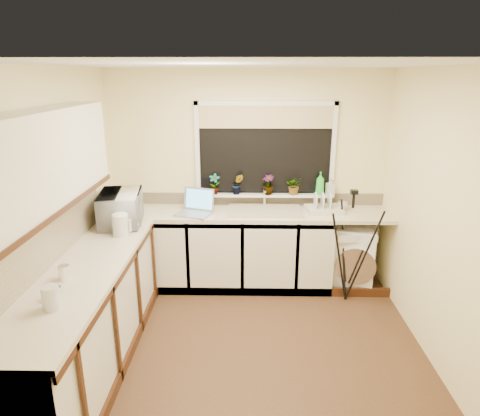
# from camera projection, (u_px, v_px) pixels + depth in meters

# --- Properties ---
(floor) EXTENTS (3.20, 3.20, 0.00)m
(floor) POSITION_uv_depth(u_px,v_px,m) (246.00, 345.00, 3.90)
(floor) COLOR brown
(floor) RESTS_ON ground
(ceiling) EXTENTS (3.20, 3.20, 0.00)m
(ceiling) POSITION_uv_depth(u_px,v_px,m) (248.00, 65.00, 3.16)
(ceiling) COLOR white
(ceiling) RESTS_ON ground
(wall_back) EXTENTS (3.20, 0.00, 3.20)m
(wall_back) POSITION_uv_depth(u_px,v_px,m) (247.00, 177.00, 4.96)
(wall_back) COLOR #F9E8A6
(wall_back) RESTS_ON ground
(wall_front) EXTENTS (3.20, 0.00, 3.20)m
(wall_front) POSITION_uv_depth(u_px,v_px,m) (246.00, 319.00, 2.10)
(wall_front) COLOR #F9E8A6
(wall_front) RESTS_ON ground
(wall_left) EXTENTS (0.00, 3.00, 3.00)m
(wall_left) POSITION_uv_depth(u_px,v_px,m) (57.00, 218.00, 3.56)
(wall_left) COLOR #F9E8A6
(wall_left) RESTS_ON ground
(wall_right) EXTENTS (0.00, 3.00, 3.00)m
(wall_right) POSITION_uv_depth(u_px,v_px,m) (440.00, 221.00, 3.50)
(wall_right) COLOR #F9E8A6
(wall_right) RESTS_ON ground
(base_cabinet_back) EXTENTS (2.55, 0.60, 0.86)m
(base_cabinet_back) POSITION_uv_depth(u_px,v_px,m) (219.00, 250.00, 4.92)
(base_cabinet_back) COLOR silver
(base_cabinet_back) RESTS_ON floor
(base_cabinet_left) EXTENTS (0.54, 2.40, 0.86)m
(base_cabinet_left) POSITION_uv_depth(u_px,v_px,m) (90.00, 321.00, 3.51)
(base_cabinet_left) COLOR silver
(base_cabinet_left) RESTS_ON floor
(worktop_back) EXTENTS (3.20, 0.60, 0.04)m
(worktop_back) POSITION_uv_depth(u_px,v_px,m) (247.00, 213.00, 4.78)
(worktop_back) COLOR beige
(worktop_back) RESTS_ON base_cabinet_back
(worktop_left) EXTENTS (0.60, 2.40, 0.04)m
(worktop_left) POSITION_uv_depth(u_px,v_px,m) (84.00, 272.00, 3.37)
(worktop_left) COLOR beige
(worktop_left) RESTS_ON base_cabinet_left
(upper_cabinet) EXTENTS (0.28, 1.90, 0.70)m
(upper_cabinet) POSITION_uv_depth(u_px,v_px,m) (41.00, 162.00, 2.95)
(upper_cabinet) COLOR silver
(upper_cabinet) RESTS_ON wall_left
(splashback_left) EXTENTS (0.02, 2.40, 0.45)m
(splashback_left) POSITION_uv_depth(u_px,v_px,m) (44.00, 243.00, 3.30)
(splashback_left) COLOR beige
(splashback_left) RESTS_ON wall_left
(splashback_back) EXTENTS (3.20, 0.02, 0.14)m
(splashback_back) POSITION_uv_depth(u_px,v_px,m) (247.00, 199.00, 5.02)
(splashback_back) COLOR beige
(splashback_back) RESTS_ON wall_back
(window_glass) EXTENTS (1.50, 0.02, 1.00)m
(window_glass) POSITION_uv_depth(u_px,v_px,m) (265.00, 150.00, 4.84)
(window_glass) COLOR black
(window_glass) RESTS_ON wall_back
(window_blind) EXTENTS (1.50, 0.02, 0.25)m
(window_blind) POSITION_uv_depth(u_px,v_px,m) (266.00, 117.00, 4.70)
(window_blind) COLOR tan
(window_blind) RESTS_ON wall_back
(windowsill) EXTENTS (1.60, 0.14, 0.03)m
(windowsill) POSITION_uv_depth(u_px,v_px,m) (264.00, 195.00, 4.95)
(windowsill) COLOR white
(windowsill) RESTS_ON wall_back
(sink) EXTENTS (0.82, 0.46, 0.03)m
(sink) POSITION_uv_depth(u_px,v_px,m) (265.00, 211.00, 4.76)
(sink) COLOR tan
(sink) RESTS_ON worktop_back
(faucet) EXTENTS (0.03, 0.03, 0.24)m
(faucet) POSITION_uv_depth(u_px,v_px,m) (265.00, 197.00, 4.90)
(faucet) COLOR silver
(faucet) RESTS_ON worktop_back
(washing_machine) EXTENTS (0.63, 0.62, 0.74)m
(washing_machine) POSITION_uv_depth(u_px,v_px,m) (350.00, 255.00, 4.93)
(washing_machine) COLOR white
(washing_machine) RESTS_ON floor
(laptop) EXTENTS (0.44, 0.41, 0.27)m
(laptop) POSITION_uv_depth(u_px,v_px,m) (196.00, 207.00, 4.70)
(laptop) COLOR #96959D
(laptop) RESTS_ON worktop_back
(kettle) EXTENTS (0.15, 0.15, 0.20)m
(kettle) POSITION_uv_depth(u_px,v_px,m) (120.00, 225.00, 4.05)
(kettle) COLOR silver
(kettle) RESTS_ON worktop_left
(dish_rack) EXTENTS (0.42, 0.34, 0.06)m
(dish_rack) POSITION_uv_depth(u_px,v_px,m) (324.00, 209.00, 4.75)
(dish_rack) COLOR beige
(dish_rack) RESTS_ON worktop_back
(tripod) EXTENTS (0.81, 0.81, 1.25)m
(tripod) POSITION_uv_depth(u_px,v_px,m) (350.00, 247.00, 4.50)
(tripod) COLOR black
(tripod) RESTS_ON floor
(glass_jug) EXTENTS (0.11, 0.11, 0.16)m
(glass_jug) POSITION_uv_depth(u_px,v_px,m) (51.00, 298.00, 2.78)
(glass_jug) COLOR silver
(glass_jug) RESTS_ON worktop_left
(steel_jar) EXTENTS (0.08, 0.08, 0.11)m
(steel_jar) POSITION_uv_depth(u_px,v_px,m) (64.00, 273.00, 3.19)
(steel_jar) COLOR white
(steel_jar) RESTS_ON worktop_left
(microwave) EXTENTS (0.49, 0.65, 0.33)m
(microwave) POSITION_uv_depth(u_px,v_px,m) (121.00, 208.00, 4.36)
(microwave) COLOR silver
(microwave) RESTS_ON worktop_left
(plant_a) EXTENTS (0.13, 0.10, 0.24)m
(plant_a) POSITION_uv_depth(u_px,v_px,m) (215.00, 184.00, 4.88)
(plant_a) COLOR #999999
(plant_a) RESTS_ON windowsill
(plant_b) EXTENTS (0.14, 0.12, 0.24)m
(plant_b) POSITION_uv_depth(u_px,v_px,m) (238.00, 184.00, 4.88)
(plant_b) COLOR #999999
(plant_b) RESTS_ON windowsill
(plant_c) EXTENTS (0.16, 0.16, 0.23)m
(plant_c) POSITION_uv_depth(u_px,v_px,m) (268.00, 185.00, 4.87)
(plant_c) COLOR #999999
(plant_c) RESTS_ON windowsill
(plant_d) EXTENTS (0.20, 0.17, 0.21)m
(plant_d) POSITION_uv_depth(u_px,v_px,m) (294.00, 186.00, 4.87)
(plant_d) COLOR #999999
(plant_d) RESTS_ON windowsill
(soap_bottle_green) EXTENTS (0.10, 0.10, 0.26)m
(soap_bottle_green) POSITION_uv_depth(u_px,v_px,m) (320.00, 183.00, 4.88)
(soap_bottle_green) COLOR green
(soap_bottle_green) RESTS_ON windowsill
(soap_bottle_clear) EXTENTS (0.11, 0.11, 0.19)m
(soap_bottle_clear) POSITION_uv_depth(u_px,v_px,m) (330.00, 186.00, 4.89)
(soap_bottle_clear) COLOR #999999
(soap_bottle_clear) RESTS_ON windowsill
(cup_back) EXTENTS (0.14, 0.14, 0.10)m
(cup_back) POSITION_uv_depth(u_px,v_px,m) (342.00, 206.00, 4.81)
(cup_back) COLOR beige
(cup_back) RESTS_ON worktop_back
(cup_left) EXTENTS (0.11, 0.11, 0.08)m
(cup_left) POSITION_uv_depth(u_px,v_px,m) (55.00, 293.00, 2.92)
(cup_left) COLOR #BFB59D
(cup_left) RESTS_ON worktop_left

